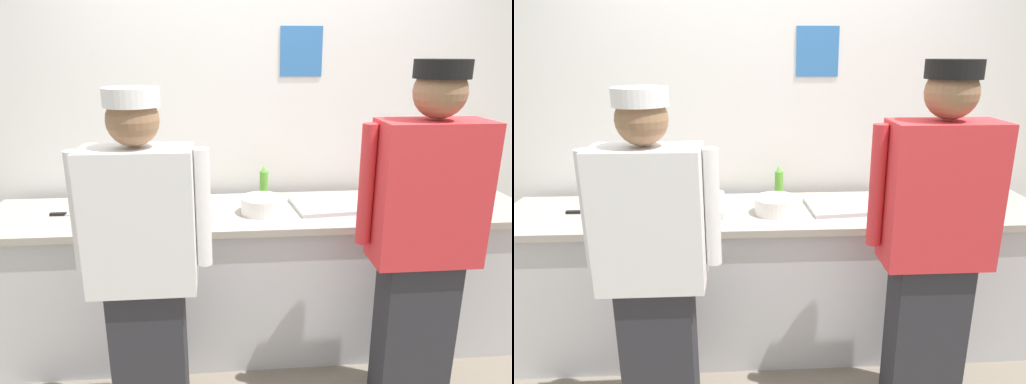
% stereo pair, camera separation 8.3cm
% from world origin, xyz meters
% --- Properties ---
extents(ground_plane, '(9.00, 9.00, 0.00)m').
position_xyz_m(ground_plane, '(0.00, 0.00, 0.00)').
color(ground_plane, slate).
extents(wall_back, '(5.07, 0.11, 2.76)m').
position_xyz_m(wall_back, '(0.00, 0.82, 1.38)').
color(wall_back, white).
rests_on(wall_back, ground).
extents(prep_counter, '(3.23, 0.67, 0.89)m').
position_xyz_m(prep_counter, '(0.00, 0.35, 0.45)').
color(prep_counter, silver).
rests_on(prep_counter, ground).
extents(chef_near_left, '(0.60, 0.24, 1.66)m').
position_xyz_m(chef_near_left, '(-0.60, -0.34, 0.89)').
color(chef_near_left, '#2D2D33').
rests_on(chef_near_left, ground).
extents(chef_center, '(0.63, 0.24, 1.76)m').
position_xyz_m(chef_center, '(0.69, -0.29, 0.95)').
color(chef_center, '#2D2D33').
rests_on(chef_center, ground).
extents(plate_stack_front, '(0.25, 0.25, 0.10)m').
position_xyz_m(plate_stack_front, '(-0.01, 0.29, 0.94)').
color(plate_stack_front, white).
rests_on(plate_stack_front, prep_counter).
extents(plate_stack_rear, '(0.23, 0.23, 0.08)m').
position_xyz_m(plate_stack_rear, '(-0.66, 0.27, 0.93)').
color(plate_stack_rear, white).
rests_on(plate_stack_rear, prep_counter).
extents(mixing_bowl_steel, '(0.39, 0.39, 0.13)m').
position_xyz_m(mixing_bowl_steel, '(0.98, 0.35, 0.96)').
color(mixing_bowl_steel, '#B7BABF').
rests_on(mixing_bowl_steel, prep_counter).
extents(sheet_tray, '(0.49, 0.38, 0.02)m').
position_xyz_m(sheet_tray, '(0.42, 0.36, 0.90)').
color(sheet_tray, '#B7BABF').
rests_on(sheet_tray, prep_counter).
extents(squeeze_bottle_primary, '(0.05, 0.05, 0.21)m').
position_xyz_m(squeeze_bottle_primary, '(0.03, 0.56, 0.99)').
color(squeeze_bottle_primary, '#56A333').
rests_on(squeeze_bottle_primary, prep_counter).
extents(squeeze_bottle_secondary, '(0.06, 0.06, 0.18)m').
position_xyz_m(squeeze_bottle_secondary, '(1.37, 0.44, 0.98)').
color(squeeze_bottle_secondary, orange).
rests_on(squeeze_bottle_secondary, prep_counter).
extents(squeeze_bottle_spare, '(0.05, 0.05, 0.20)m').
position_xyz_m(squeeze_bottle_spare, '(-0.49, 0.22, 0.99)').
color(squeeze_bottle_spare, red).
rests_on(squeeze_bottle_spare, prep_counter).
extents(ramekin_orange_sauce, '(0.09, 0.09, 0.04)m').
position_xyz_m(ramekin_orange_sauce, '(-0.88, 0.21, 0.91)').
color(ramekin_orange_sauce, white).
rests_on(ramekin_orange_sauce, prep_counter).
extents(ramekin_red_sauce, '(0.10, 0.10, 0.05)m').
position_xyz_m(ramekin_red_sauce, '(1.25, 0.49, 0.92)').
color(ramekin_red_sauce, white).
rests_on(ramekin_red_sauce, prep_counter).
extents(ramekin_green_sauce, '(0.09, 0.09, 0.04)m').
position_xyz_m(ramekin_green_sauce, '(-0.31, 0.23, 0.92)').
color(ramekin_green_sauce, white).
rests_on(ramekin_green_sauce, prep_counter).
extents(deli_cup, '(0.09, 0.09, 0.10)m').
position_xyz_m(deli_cup, '(-0.36, 0.42, 0.94)').
color(deli_cup, white).
rests_on(deli_cup, prep_counter).
extents(chefs_knife, '(0.27, 0.03, 0.02)m').
position_xyz_m(chefs_knife, '(-1.11, 0.35, 0.90)').
color(chefs_knife, '#B7BABF').
rests_on(chefs_knife, prep_counter).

